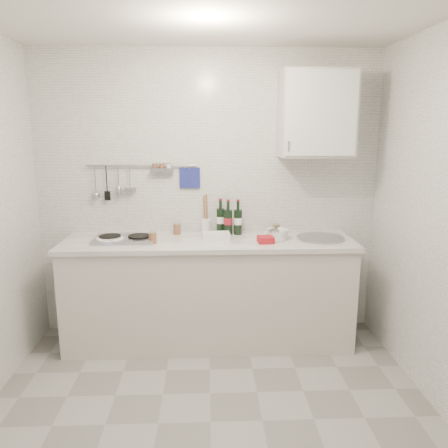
# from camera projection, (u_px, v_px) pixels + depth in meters

# --- Properties ---
(floor) EXTENTS (3.00, 3.00, 0.00)m
(floor) POSITION_uv_depth(u_px,v_px,m) (210.00, 422.00, 2.79)
(floor) COLOR slate
(floor) RESTS_ON ground
(back_wall) EXTENTS (3.00, 0.02, 2.50)m
(back_wall) POSITION_uv_depth(u_px,v_px,m) (208.00, 196.00, 3.89)
(back_wall) COLOR silver
(back_wall) RESTS_ON floor
(counter) EXTENTS (2.44, 0.64, 0.96)m
(counter) POSITION_uv_depth(u_px,v_px,m) (210.00, 294.00, 3.77)
(counter) COLOR beige
(counter) RESTS_ON floor
(wall_rail) EXTENTS (0.98, 0.09, 0.34)m
(wall_rail) POSITION_uv_depth(u_px,v_px,m) (139.00, 177.00, 3.79)
(wall_rail) COLOR #93969B
(wall_rail) RESTS_ON back_wall
(wall_cabinet) EXTENTS (0.60, 0.38, 0.70)m
(wall_cabinet) POSITION_uv_depth(u_px,v_px,m) (317.00, 114.00, 3.59)
(wall_cabinet) COLOR beige
(wall_cabinet) RESTS_ON back_wall
(plate_stack_hob) EXTENTS (0.24, 0.24, 0.03)m
(plate_stack_hob) POSITION_uv_depth(u_px,v_px,m) (109.00, 240.00, 3.58)
(plate_stack_hob) COLOR #4E60B2
(plate_stack_hob) RESTS_ON counter
(plate_stack_sink) EXTENTS (0.23, 0.22, 0.09)m
(plate_stack_sink) POSITION_uv_depth(u_px,v_px,m) (276.00, 234.00, 3.68)
(plate_stack_sink) COLOR white
(plate_stack_sink) RESTS_ON counter
(wine_bottles) EXTENTS (0.22, 0.13, 0.31)m
(wine_bottles) POSITION_uv_depth(u_px,v_px,m) (229.00, 217.00, 3.83)
(wine_bottles) COLOR black
(wine_bottles) RESTS_ON counter
(butter_dish) EXTENTS (0.23, 0.13, 0.07)m
(butter_dish) POSITION_uv_depth(u_px,v_px,m) (216.00, 236.00, 3.64)
(butter_dish) COLOR white
(butter_dish) RESTS_ON counter
(strawberry_punnet) EXTENTS (0.13, 0.13, 0.05)m
(strawberry_punnet) POSITION_uv_depth(u_px,v_px,m) (265.00, 239.00, 3.57)
(strawberry_punnet) COLOR red
(strawberry_punnet) RESTS_ON counter
(utensil_crock) EXTENTS (0.09, 0.09, 0.35)m
(utensil_crock) POSITION_uv_depth(u_px,v_px,m) (206.00, 224.00, 3.89)
(utensil_crock) COLOR white
(utensil_crock) RESTS_ON counter
(jar_a) EXTENTS (0.07, 0.07, 0.10)m
(jar_a) POSITION_uv_depth(u_px,v_px,m) (177.00, 229.00, 3.85)
(jar_a) COLOR brown
(jar_a) RESTS_ON counter
(jar_b) EXTENTS (0.07, 0.07, 0.09)m
(jar_b) POSITION_uv_depth(u_px,v_px,m) (276.00, 229.00, 3.87)
(jar_b) COLOR brown
(jar_b) RESTS_ON counter
(jar_c) EXTENTS (0.06, 0.06, 0.07)m
(jar_c) POSITION_uv_depth(u_px,v_px,m) (271.00, 232.00, 3.79)
(jar_c) COLOR brown
(jar_c) RESTS_ON counter
(jar_d) EXTENTS (0.06, 0.06, 0.10)m
(jar_d) POSITION_uv_depth(u_px,v_px,m) (153.00, 238.00, 3.53)
(jar_d) COLOR brown
(jar_d) RESTS_ON counter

